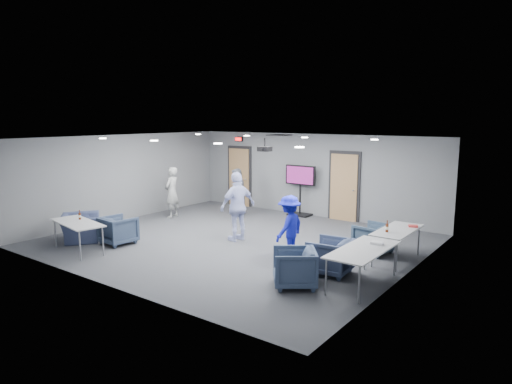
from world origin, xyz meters
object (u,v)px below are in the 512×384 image
Objects in this scene: person_d at (289,227)px; person_a at (172,192)px; chair_right_a at (373,239)px; chair_front_a at (118,230)px; table_right_a at (397,232)px; table_right_b at (363,251)px; tv_stand at (300,187)px; person_c at (238,206)px; person_b at (236,192)px; bottle_right at (387,228)px; projector at (265,149)px; chair_right_b at (330,256)px; chair_front_b at (80,228)px; bottle_front at (80,216)px; chair_right_c at (294,268)px; table_front_left at (78,224)px.

person_a is at bearing -105.66° from person_d.
person_d reaches higher than chair_right_a.
table_right_a reaches higher than chair_front_a.
table_right_b is 1.16× the size of tv_stand.
person_c is 0.95× the size of table_right_b.
bottle_right is at bearing 53.54° from person_b.
chair_front_a is at bearing -132.82° from projector.
chair_right_b is at bearing 154.33° from table_right_a.
person_b is 0.86× the size of person_c.
person_b is at bearing -95.22° from chair_right_a.
table_right_a is (2.10, 1.24, -0.05)m from person_d.
person_c reaches higher than chair_right_b.
chair_right_a is 1.00× the size of chair_front_a.
chair_right_b reaches higher than table_right_a.
chair_right_b reaches higher than chair_front_b.
table_right_b is at bearing 41.62° from person_b.
chair_right_a is at bearing 134.45° from person_d.
person_c is 1.72× the size of chair_front_b.
chair_front_b is (0.12, -3.43, -0.48)m from person_a.
projector reaches higher than bottle_front.
person_d is at bearing 178.92° from chair_right_c.
chair_right_a is 0.97× the size of chair_right_c.
person_b is at bearing -90.07° from chair_front_a.
person_b is 0.94× the size of table_right_a.
chair_front_a is 2.25× the size of projector.
bottle_right is at bearing 146.70° from chair_right_b.
chair_right_a is at bearing 5.25° from projector.
table_right_b is at bearing 25.82° from chair_right_a.
person_a reaches higher than chair_right_b.
table_right_b is at bearing -167.03° from chair_front_a.
chair_front_a is at bearing -22.30° from person_b.
table_front_left reaches higher than chair_front_b.
person_d reaches higher than bottle_front.
person_b is 1.07× the size of person_d.
projector reaches higher than person_a.
person_b is 6.55m from chair_right_c.
bottle_right reaches higher than chair_front_b.
chair_right_b is at bearing -163.62° from chair_front_a.
person_b is at bearing 94.70° from table_front_left.
person_b is 6.14m from bottle_right.
person_b is 6.59× the size of bottle_front.
person_c is 2.31× the size of chair_front_a.
chair_right_b is 1.01× the size of chair_right_c.
bottle_front reaches higher than chair_front_b.
bottle_front reaches higher than chair_right_a.
tv_stand is at bearing 117.00° from person_a.
chair_right_a is 0.48× the size of table_right_a.
table_front_left is at bearing -24.32° from person_c.
chair_front_a is 1.07m from table_front_left.
chair_right_a is at bearing -146.82° from chair_front_a.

